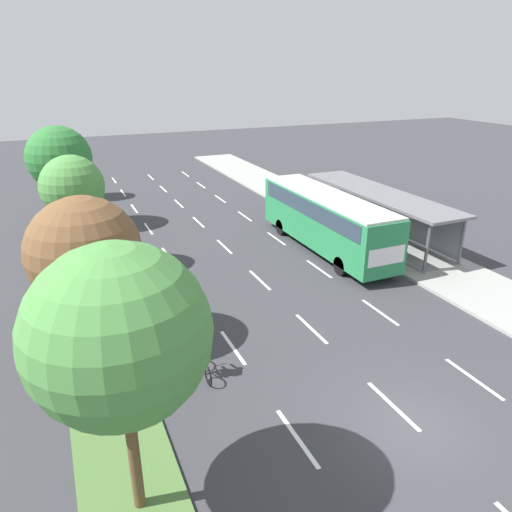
{
  "coord_description": "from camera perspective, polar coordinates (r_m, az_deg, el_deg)",
  "views": [
    {
      "loc": [
        -8.97,
        -8.44,
        10.15
      ],
      "look_at": [
        -0.05,
        11.85,
        1.2
      ],
      "focal_mm": 33.11,
      "sensor_mm": 36.0,
      "label": 1
    }
  ],
  "objects": [
    {
      "name": "median_tree_nearest",
      "position": [
        10.37,
        -16.23,
        -9.13
      ],
      "size": [
        3.97,
        3.97,
        6.83
      ],
      "color": "brown",
      "rests_on": "median_strip"
    },
    {
      "name": "median_tree_third",
      "position": [
        25.39,
        -21.3,
        7.75
      ],
      "size": [
        3.15,
        3.15,
        6.03
      ],
      "color": "brown",
      "rests_on": "median_strip"
    },
    {
      "name": "bus_shelter",
      "position": [
        30.51,
        14.81,
        5.5
      ],
      "size": [
        2.9,
        12.41,
        2.86
      ],
      "color": "gray",
      "rests_on": "sidewalk_right"
    },
    {
      "name": "sidewalk_right",
      "position": [
        35.25,
        8.58,
        5.13
      ],
      "size": [
        4.5,
        52.0,
        0.15
      ],
      "primitive_type": "cube",
      "color": "#9E9E99",
      "rests_on": "ground"
    },
    {
      "name": "lane_divider_left",
      "position": [
        27.7,
        -10.66,
        0.1
      ],
      "size": [
        0.14,
        44.48,
        0.01
      ],
      "color": "white",
      "rests_on": "ground"
    },
    {
      "name": "lane_divider_center",
      "position": [
        28.59,
        -3.85,
        1.15
      ],
      "size": [
        0.14,
        44.48,
        0.01
      ],
      "color": "white",
      "rests_on": "ground"
    },
    {
      "name": "cyclist",
      "position": [
        16.83,
        -6.46,
        -11.98
      ],
      "size": [
        0.46,
        1.82,
        1.71
      ],
      "color": "black",
      "rests_on": "ground"
    },
    {
      "name": "median_tree_fifth",
      "position": [
        41.0,
        -22.85,
        12.16
      ],
      "size": [
        2.95,
        2.95,
        5.71
      ],
      "color": "brown",
      "rests_on": "median_strip"
    },
    {
      "name": "median_tree_fourth",
      "position": [
        33.12,
        -22.68,
        10.83
      ],
      "size": [
        4.07,
        4.07,
        6.61
      ],
      "color": "brown",
      "rests_on": "median_strip"
    },
    {
      "name": "median_strip",
      "position": [
        30.19,
        -21.03,
        0.94
      ],
      "size": [
        2.6,
        52.0,
        0.12
      ],
      "primitive_type": "cube",
      "color": "#4C7038",
      "rests_on": "ground"
    },
    {
      "name": "lane_divider_right",
      "position": [
        29.88,
        2.47,
        2.12
      ],
      "size": [
        0.14,
        44.48,
        0.01
      ],
      "color": "white",
      "rests_on": "ground"
    },
    {
      "name": "bus",
      "position": [
        27.69,
        8.4,
        4.78
      ],
      "size": [
        2.54,
        11.29,
        3.37
      ],
      "color": "#28844C",
      "rests_on": "ground"
    },
    {
      "name": "median_tree_second",
      "position": [
        17.96,
        -20.02,
        0.37
      ],
      "size": [
        4.11,
        4.11,
        5.88
      ],
      "color": "brown",
      "rests_on": "median_strip"
    },
    {
      "name": "ground_plane",
      "position": [
        15.97,
        18.6,
        -18.89
      ],
      "size": [
        140.0,
        140.0,
        0.0
      ],
      "primitive_type": "plane",
      "color": "#38383D"
    }
  ]
}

